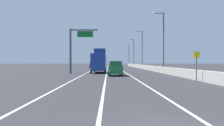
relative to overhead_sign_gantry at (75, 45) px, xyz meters
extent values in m
plane|color=#2D2D30|center=(7.26, 33.22, -4.73)|extent=(320.00, 320.00, 0.00)
cube|color=silver|center=(1.76, 24.22, -4.73)|extent=(0.16, 130.00, 0.00)
cube|color=silver|center=(5.26, 24.22, -4.73)|extent=(0.16, 130.00, 0.00)
cube|color=silver|center=(8.76, 24.22, -4.73)|extent=(0.16, 130.00, 0.00)
cube|color=#B2ADA3|center=(15.28, 9.22, -4.18)|extent=(0.60, 120.00, 1.10)
cylinder|color=#47474C|center=(-0.74, 0.02, -0.98)|extent=(0.36, 0.36, 7.50)
cube|color=#47474C|center=(1.51, 0.02, 2.57)|extent=(4.50, 0.20, 0.20)
cube|color=#0C5923|center=(1.73, -0.10, 1.87)|extent=(2.60, 0.10, 1.00)
cylinder|color=#4C4C51|center=(14.38, -14.99, -3.53)|extent=(0.10, 0.10, 2.40)
cube|color=yellow|center=(14.38, -15.03, -2.03)|extent=(0.60, 0.04, 0.60)
cylinder|color=#4C4C51|center=(16.01, 4.59, 0.92)|extent=(0.24, 0.24, 11.30)
cube|color=#4C4C51|center=(15.11, 4.59, 6.42)|extent=(1.80, 0.12, 0.12)
sphere|color=beige|center=(14.21, 4.59, 6.42)|extent=(0.44, 0.44, 0.44)
cylinder|color=#4C4C51|center=(15.71, 29.00, 0.92)|extent=(0.24, 0.24, 11.30)
cube|color=#4C4C51|center=(14.81, 29.00, 6.42)|extent=(1.80, 0.12, 0.12)
sphere|color=beige|center=(13.91, 29.00, 6.42)|extent=(0.44, 0.44, 0.44)
cylinder|color=#4C4C51|center=(16.01, 53.41, 0.92)|extent=(0.24, 0.24, 11.30)
cube|color=#4C4C51|center=(15.11, 53.41, 6.42)|extent=(1.80, 0.12, 0.12)
sphere|color=beige|center=(14.21, 53.41, 6.42)|extent=(0.44, 0.44, 0.44)
cylinder|color=#4C4C51|center=(16.27, 77.82, 0.92)|extent=(0.24, 0.24, 11.30)
cube|color=#4C4C51|center=(15.37, 77.82, 6.42)|extent=(1.80, 0.12, 0.12)
sphere|color=beige|center=(14.47, 77.82, 6.42)|extent=(0.44, 0.44, 0.44)
cube|color=red|center=(3.98, 31.47, -3.78)|extent=(1.89, 4.30, 1.21)
cube|color=maroon|center=(3.98, 31.05, -2.88)|extent=(1.64, 1.95, 0.60)
cylinder|color=black|center=(3.12, 33.15, -4.39)|extent=(0.23, 0.68, 0.68)
cylinder|color=black|center=(4.79, 33.17, -4.39)|extent=(0.23, 0.68, 0.68)
cylinder|color=black|center=(3.16, 29.78, -4.39)|extent=(0.23, 0.68, 0.68)
cylinder|color=black|center=(4.84, 29.80, -4.39)|extent=(0.23, 0.68, 0.68)
cube|color=#B7B7BC|center=(0.71, 43.57, -3.90)|extent=(1.83, 4.31, 0.98)
cube|color=gray|center=(0.71, 43.14, -3.11)|extent=(1.59, 1.95, 0.60)
cylinder|color=black|center=(-0.12, 45.25, -4.39)|extent=(0.23, 0.68, 0.68)
cylinder|color=black|center=(1.50, 45.27, -4.39)|extent=(0.23, 0.68, 0.68)
cylinder|color=black|center=(-0.08, 41.86, -4.39)|extent=(0.23, 0.68, 0.68)
cylinder|color=black|center=(1.54, 41.88, -4.39)|extent=(0.23, 0.68, 0.68)
cube|color=gold|center=(0.89, 55.17, -3.82)|extent=(1.89, 4.35, 1.13)
cube|color=olive|center=(0.89, 54.73, -2.96)|extent=(1.66, 1.96, 0.60)
cylinder|color=black|center=(0.03, 56.89, -4.39)|extent=(0.22, 0.68, 0.68)
cylinder|color=black|center=(1.74, 56.89, -4.39)|extent=(0.22, 0.68, 0.68)
cylinder|color=black|center=(0.04, 53.44, -4.39)|extent=(0.22, 0.68, 0.68)
cylinder|color=black|center=(1.75, 53.45, -4.39)|extent=(0.22, 0.68, 0.68)
cube|color=slate|center=(0.53, 33.83, -3.93)|extent=(1.89, 4.24, 0.91)
cube|color=#4D505A|center=(0.52, 33.41, -3.18)|extent=(1.61, 1.93, 0.60)
cylinder|color=black|center=(-0.24, 35.50, -4.39)|extent=(0.24, 0.69, 0.68)
cylinder|color=black|center=(1.38, 35.46, -4.39)|extent=(0.24, 0.69, 0.68)
cylinder|color=black|center=(-0.32, 32.21, -4.39)|extent=(0.24, 0.69, 0.68)
cylinder|color=black|center=(1.29, 32.16, -4.39)|extent=(0.24, 0.69, 0.68)
cube|color=white|center=(6.96, 25.77, -3.84)|extent=(1.90, 4.73, 1.10)
cube|color=#96969E|center=(6.96, 25.30, -2.98)|extent=(1.65, 2.13, 0.60)
cylinder|color=black|center=(6.09, 27.67, -4.39)|extent=(0.23, 0.68, 0.68)
cylinder|color=black|center=(7.79, 27.68, -4.39)|extent=(0.23, 0.68, 0.68)
cylinder|color=black|center=(6.12, 23.86, -4.39)|extent=(0.23, 0.68, 0.68)
cylinder|color=black|center=(7.82, 23.87, -4.39)|extent=(0.23, 0.68, 0.68)
cube|color=#196033|center=(6.57, -5.50, -3.82)|extent=(1.98, 4.43, 1.14)
cube|color=#1C4633|center=(6.58, -5.94, -2.95)|extent=(1.67, 2.02, 0.60)
cylinder|color=black|center=(5.67, -3.80, -4.39)|extent=(0.24, 0.69, 0.68)
cylinder|color=black|center=(7.34, -3.74, -4.39)|extent=(0.24, 0.69, 0.68)
cylinder|color=black|center=(5.79, -7.27, -4.39)|extent=(0.24, 0.69, 0.68)
cylinder|color=black|center=(7.46, -7.21, -4.39)|extent=(0.24, 0.69, 0.68)
cube|color=navy|center=(3.94, 3.25, -2.79)|extent=(2.54, 8.95, 2.88)
cube|color=navy|center=(3.97, 5.22, -0.80)|extent=(2.14, 1.99, 1.10)
cylinder|color=black|center=(2.87, 7.03, -4.23)|extent=(0.24, 1.00, 1.00)
cylinder|color=black|center=(5.11, 6.99, -4.23)|extent=(0.24, 1.00, 1.00)
cylinder|color=black|center=(2.76, -0.49, -4.23)|extent=(0.24, 1.00, 1.00)
cylinder|color=black|center=(5.00, -0.52, -4.23)|extent=(0.24, 1.00, 1.00)
camera|label=1|loc=(5.58, -36.85, -2.72)|focal=35.39mm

